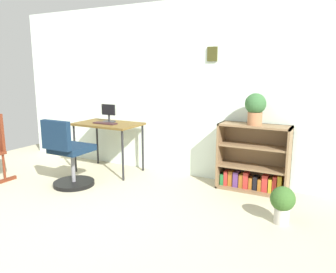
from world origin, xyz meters
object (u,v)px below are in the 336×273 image
object	(u,v)px
keyboard	(105,123)
office_chair	(69,158)
desk	(108,127)
bookshelf_low	(253,162)
potted_plant_on_shelf	(255,107)
potted_plant_floor	(282,202)
monitor	(109,114)

from	to	relation	value
keyboard	office_chair	xyz separation A→B (m)	(-0.05, -0.68, -0.35)
desk	bookshelf_low	size ratio (longest dim) A/B	1.09
bookshelf_low	potted_plant_on_shelf	world-z (taller)	potted_plant_on_shelf
keyboard	office_chair	world-z (taller)	office_chair
office_chair	potted_plant_floor	distance (m)	2.58
keyboard	desk	bearing A→B (deg)	99.12
bookshelf_low	desk	bearing A→B (deg)	-173.64
potted_plant_floor	office_chair	bearing A→B (deg)	-175.64
monitor	potted_plant_floor	bearing A→B (deg)	-14.19
keyboard	potted_plant_on_shelf	xyz separation A→B (m)	(2.03, 0.26, 0.31)
office_chair	potted_plant_on_shelf	xyz separation A→B (m)	(2.08, 0.94, 0.66)
monitor	bookshelf_low	xyz separation A→B (m)	(2.09, 0.15, -0.48)
potted_plant_floor	monitor	bearing A→B (deg)	165.81
monitor	potted_plant_on_shelf	bearing A→B (deg)	2.62
monitor	keyboard	size ratio (longest dim) A/B	0.73
monitor	potted_plant_floor	distance (m)	2.73
desk	potted_plant_floor	size ratio (longest dim) A/B	2.49
bookshelf_low	potted_plant_on_shelf	bearing A→B (deg)	-87.17
potted_plant_on_shelf	monitor	bearing A→B (deg)	-177.38
office_chair	bookshelf_low	bearing A→B (deg)	25.61
desk	keyboard	bearing A→B (deg)	-80.88
desk	potted_plant_on_shelf	distance (m)	2.09
monitor	potted_plant_floor	xyz separation A→B (m)	(2.58, -0.65, -0.62)
keyboard	bookshelf_low	size ratio (longest dim) A/B	0.41
bookshelf_low	office_chair	bearing A→B (deg)	-154.39
desk	office_chair	bearing A→B (deg)	-92.38
office_chair	potted_plant_on_shelf	size ratio (longest dim) A/B	2.35
potted_plant_floor	keyboard	bearing A→B (deg)	169.00
keyboard	potted_plant_floor	distance (m)	2.61
desk	monitor	distance (m)	0.20
keyboard	potted_plant_on_shelf	size ratio (longest dim) A/B	0.94
office_chair	desk	bearing A→B (deg)	87.62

